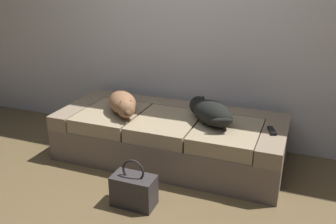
# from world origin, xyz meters

# --- Properties ---
(couch) EXTENTS (2.03, 0.87, 0.43)m
(couch) POSITION_xyz_m (0.00, 1.06, 0.21)
(couch) COLOR #726258
(couch) RESTS_ON ground
(dog_tan) EXTENTS (0.44, 0.51, 0.19)m
(dog_tan) POSITION_xyz_m (-0.41, 0.95, 0.53)
(dog_tan) COLOR #8C6040
(dog_tan) RESTS_ON couch
(dog_dark) EXTENTS (0.52, 0.47, 0.20)m
(dog_dark) POSITION_xyz_m (0.38, 1.02, 0.53)
(dog_dark) COLOR black
(dog_dark) RESTS_ON couch
(tv_remote) EXTENTS (0.09, 0.16, 0.02)m
(tv_remote) POSITION_xyz_m (0.89, 1.01, 0.44)
(tv_remote) COLOR black
(tv_remote) RESTS_ON couch
(handbag) EXTENTS (0.32, 0.18, 0.38)m
(handbag) POSITION_xyz_m (0.02, 0.27, 0.13)
(handbag) COLOR #342F30
(handbag) RESTS_ON ground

